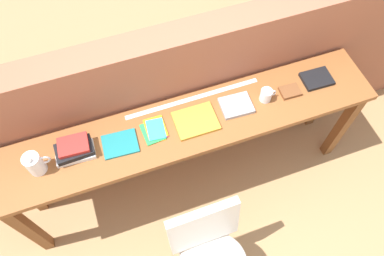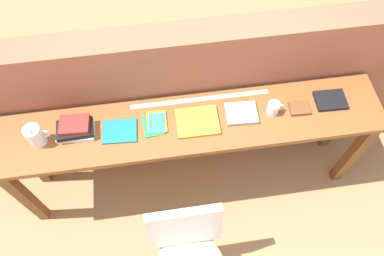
# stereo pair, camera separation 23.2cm
# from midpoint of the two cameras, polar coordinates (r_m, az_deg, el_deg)

# --- Properties ---
(ground_plane) EXTENTS (40.00, 40.00, 0.00)m
(ground_plane) POSITION_cam_midpoint_polar(r_m,az_deg,el_deg) (3.05, 2.90, -12.78)
(ground_plane) COLOR tan
(brick_wall_back) EXTENTS (6.00, 0.20, 1.33)m
(brick_wall_back) POSITION_cam_midpoint_polar(r_m,az_deg,el_deg) (2.72, 1.28, 4.35)
(brick_wall_back) COLOR #9E5B42
(brick_wall_back) RESTS_ON ground
(sideboard) EXTENTS (2.50, 0.44, 0.88)m
(sideboard) POSITION_cam_midpoint_polar(r_m,az_deg,el_deg) (2.48, 2.50, -1.09)
(sideboard) COLOR brown
(sideboard) RESTS_ON ground
(chair_white_moulded) EXTENTS (0.44, 0.46, 0.89)m
(chair_white_moulded) POSITION_cam_midpoint_polar(r_m,az_deg,el_deg) (2.43, 2.25, -18.86)
(chair_white_moulded) COLOR silver
(chair_white_moulded) RESTS_ON ground
(pitcher_white) EXTENTS (0.14, 0.10, 0.18)m
(pitcher_white) POSITION_cam_midpoint_polar(r_m,az_deg,el_deg) (2.37, -20.24, -1.34)
(pitcher_white) COLOR white
(pitcher_white) RESTS_ON sideboard
(book_stack_leftmost) EXTENTS (0.24, 0.16, 0.10)m
(book_stack_leftmost) POSITION_cam_midpoint_polar(r_m,az_deg,el_deg) (2.36, -14.76, -0.39)
(book_stack_leftmost) COLOR white
(book_stack_leftmost) RESTS_ON sideboard
(magazine_cycling) EXTENTS (0.22, 0.18, 0.01)m
(magazine_cycling) POSITION_cam_midpoint_polar(r_m,az_deg,el_deg) (2.35, -8.24, -0.73)
(magazine_cycling) COLOR #19757A
(magazine_cycling) RESTS_ON sideboard
(pamphlet_pile_colourful) EXTENTS (0.16, 0.18, 0.01)m
(pamphlet_pile_colourful) POSITION_cam_midpoint_polar(r_m,az_deg,el_deg) (2.35, -2.71, 0.44)
(pamphlet_pile_colourful) COLOR orange
(pamphlet_pile_colourful) RESTS_ON sideboard
(book_open_centre) EXTENTS (0.27, 0.21, 0.02)m
(book_open_centre) POSITION_cam_midpoint_polar(r_m,az_deg,el_deg) (2.36, 3.65, 0.72)
(book_open_centre) COLOR gold
(book_open_centre) RESTS_ON sideboard
(book_grey_hardcover) EXTENTS (0.21, 0.17, 0.03)m
(book_grey_hardcover) POSITION_cam_midpoint_polar(r_m,az_deg,el_deg) (2.42, 10.25, 1.98)
(book_grey_hardcover) COLOR #9E9EA3
(book_grey_hardcover) RESTS_ON sideboard
(mug) EXTENTS (0.11, 0.08, 0.09)m
(mug) POSITION_cam_midpoint_polar(r_m,az_deg,el_deg) (2.45, 15.01, 2.74)
(mug) COLOR white
(mug) RESTS_ON sideboard
(leather_journal_brown) EXTENTS (0.13, 0.10, 0.02)m
(leather_journal_brown) POSITION_cam_midpoint_polar(r_m,az_deg,el_deg) (2.54, 18.62, 2.64)
(leather_journal_brown) COLOR brown
(leather_journal_brown) RESTS_ON sideboard
(book_repair_rightmost) EXTENTS (0.20, 0.16, 0.03)m
(book_repair_rightmost) POSITION_cam_midpoint_polar(r_m,az_deg,el_deg) (2.64, 22.75, 3.72)
(book_repair_rightmost) COLOR black
(book_repair_rightmost) RESTS_ON sideboard
(ruler_metal_back_edge) EXTENTS (0.92, 0.03, 0.00)m
(ruler_metal_back_edge) POSITION_cam_midpoint_polar(r_m,az_deg,el_deg) (2.46, 3.93, 4.18)
(ruler_metal_back_edge) COLOR silver
(ruler_metal_back_edge) RESTS_ON sideboard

